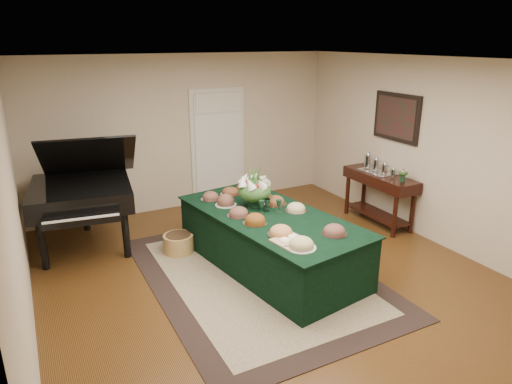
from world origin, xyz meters
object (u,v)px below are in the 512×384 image
floral_centerpiece (255,187)px  buffet_table (270,241)px  grand_piano (82,192)px  mahogany_sideboard (380,185)px

floral_centerpiece → buffet_table: bearing=-84.7°
grand_piano → mahogany_sideboard: grand_piano is taller
buffet_table → mahogany_sideboard: 2.42m
buffet_table → mahogany_sideboard: bearing=12.7°
floral_centerpiece → mahogany_sideboard: 2.41m
grand_piano → buffet_table: bearing=-40.7°
grand_piano → mahogany_sideboard: size_ratio=1.32×
mahogany_sideboard → buffet_table: bearing=-167.3°
grand_piano → floral_centerpiece: bearing=-34.7°
buffet_table → mahogany_sideboard: (2.34, 0.53, 0.28)m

